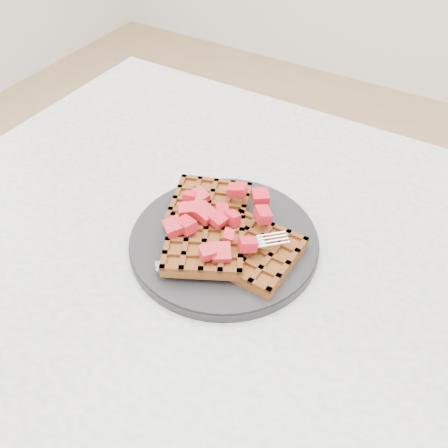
% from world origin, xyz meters
% --- Properties ---
extents(table, '(1.20, 0.80, 0.75)m').
position_xyz_m(table, '(0.00, 0.00, 0.64)').
color(table, silver).
rests_on(table, ground).
extents(plate, '(0.26, 0.26, 0.02)m').
position_xyz_m(plate, '(-0.13, 0.01, 0.76)').
color(plate, black).
rests_on(plate, table).
extents(waffles, '(0.22, 0.21, 0.03)m').
position_xyz_m(waffles, '(-0.13, 0.01, 0.78)').
color(waffles, brown).
rests_on(waffles, plate).
extents(strawberry_pile, '(0.15, 0.15, 0.02)m').
position_xyz_m(strawberry_pile, '(-0.13, 0.01, 0.80)').
color(strawberry_pile, '#AA0516').
rests_on(strawberry_pile, waffles).
extents(fork, '(0.15, 0.14, 0.02)m').
position_xyz_m(fork, '(-0.10, -0.02, 0.77)').
color(fork, silver).
rests_on(fork, plate).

